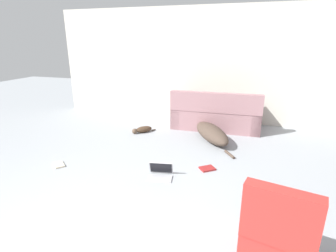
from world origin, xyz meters
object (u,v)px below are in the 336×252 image
object	(u,v)px
laptop_open	(161,172)
book_cream	(59,165)
dog	(209,131)
book_red	(207,168)
side_chair	(277,244)
couch	(216,116)
cat	(143,130)

from	to	relation	value
laptop_open	book_cream	xyz separation A→B (m)	(-1.66, -0.16, -0.06)
dog	book_red	world-z (taller)	dog
book_cream	side_chair	world-z (taller)	side_chair
couch	cat	distance (m)	1.65
laptop_open	book_cream	size ratio (longest dim) A/B	1.44
cat	book_red	size ratio (longest dim) A/B	1.56
dog	side_chair	size ratio (longest dim) A/B	1.68
cat	book_red	xyz separation A→B (m)	(1.61, -1.27, -0.05)
book_cream	book_red	distance (m)	2.35
couch	book_red	world-z (taller)	couch
book_red	dog	bearing A→B (deg)	98.09
laptop_open	book_red	size ratio (longest dim) A/B	1.41
side_chair	book_cream	bearing A→B (deg)	-7.17
side_chair	book_red	bearing A→B (deg)	-50.92
laptop_open	dog	bearing A→B (deg)	65.81
dog	side_chair	xyz separation A→B (m)	(1.03, -3.04, 0.16)
cat	book_red	bearing A→B (deg)	96.15
book_cream	book_red	bearing A→B (deg)	14.26
side_chair	couch	bearing A→B (deg)	-62.04
dog	side_chair	distance (m)	3.22
cat	laptop_open	distance (m)	1.96
book_cream	laptop_open	bearing A→B (deg)	5.39
dog	cat	size ratio (longest dim) A/B	3.55
book_cream	book_red	size ratio (longest dim) A/B	0.98
book_red	side_chair	world-z (taller)	side_chair
cat	side_chair	bearing A→B (deg)	83.81
book_cream	book_red	xyz separation A→B (m)	(2.28, 0.58, 0.00)
book_red	book_cream	bearing A→B (deg)	-165.74
cat	dog	bearing A→B (deg)	136.65
couch	book_cream	size ratio (longest dim) A/B	7.06
laptop_open	book_red	bearing A→B (deg)	23.98
book_cream	side_chair	bearing A→B (deg)	-20.04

